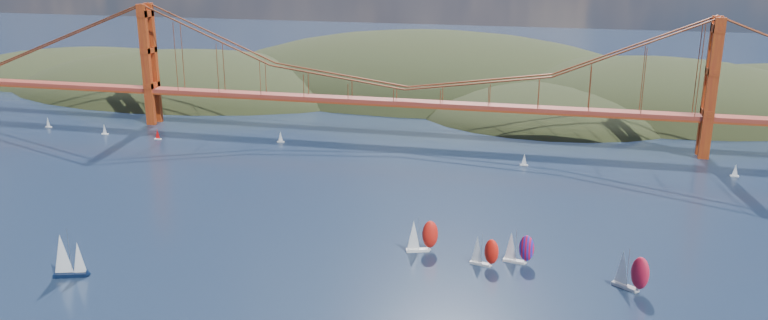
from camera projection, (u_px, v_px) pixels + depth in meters
The scene contains 13 objects.
headlands at pixel (523, 119), 408.95m from camera, with size 725.00×225.00×96.00m.
bridge at pixel (403, 64), 314.63m from camera, with size 552.00×12.00×55.00m.
sloop_navy at pixel (67, 256), 191.75m from camera, with size 8.87×6.34×13.06m.
racer_0 at pixel (421, 235), 207.27m from camera, with size 9.13×5.59×10.22m.
racer_1 at pixel (484, 251), 198.60m from camera, with size 7.98×4.47×8.94m.
racer_2 at pixel (631, 271), 184.86m from camera, with size 9.39×7.99×10.87m.
racer_rwb at pixel (518, 247), 200.10m from camera, with size 8.42×4.34×9.46m.
distant_boat_0 at pixel (48, 122), 341.10m from camera, with size 3.00×2.00×4.70m.
distant_boat_1 at pixel (104, 129), 329.11m from camera, with size 3.00×2.00×4.70m.
distant_boat_2 at pixel (158, 134), 320.97m from camera, with size 3.00×2.00×4.70m.
distant_boat_3 at pixel (281, 137), 316.80m from camera, with size 3.00×2.00×4.70m.
distant_boat_4 at pixel (735, 170), 271.94m from camera, with size 3.00×2.00×4.70m.
distant_boat_8 at pixel (524, 160), 284.83m from camera, with size 3.00×2.00×4.70m.
Camera 1 is at (62.07, -126.31, 85.03)m, focal length 35.00 mm.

